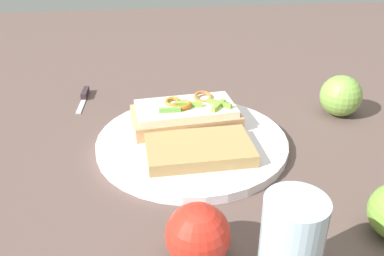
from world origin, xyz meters
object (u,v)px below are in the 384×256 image
Objects in this scene: apple_1 at (341,96)px; sandwich at (186,115)px; bread_slice_side at (199,149)px; plate at (192,142)px; apple_0 at (198,235)px; knife at (84,97)px; drinking_glass at (290,248)px.

sandwich is at bearing -173.48° from apple_1.
bread_slice_side is (0.01, -0.10, -0.01)m from sandwich.
apple_0 is (-0.02, -0.25, 0.03)m from plate.
knife is at bearing 125.23° from bread_slice_side.
apple_0 is at bearing 148.01° from drinking_glass.
apple_0 reaches higher than sandwich.
sandwich is 1.18× the size of bread_slice_side.
knife is at bearing 110.62° from apple_0.
apple_1 reaches higher than apple_0.
sandwich is at bearing 93.33° from bread_slice_side.
plate is at bearing 93.60° from bread_slice_side.
bread_slice_side is 2.19× the size of apple_0.
apple_0 is at bearing 24.59° from knife.
plate is 2.65× the size of drinking_glass.
bread_slice_side is at bearing 81.85° from apple_0.
bread_slice_side is (0.01, -0.05, 0.02)m from plate.
sandwich is 0.26m from knife.
plate is 4.26× the size of apple_0.
apple_1 is at bearing 46.87° from apple_0.
apple_1 reaches higher than bread_slice_side.
apple_1 reaches higher than plate.
bread_slice_side is 1.53× the size of knife.
knife is at bearing 133.86° from sandwich.
plate is at bearing 46.94° from knife.
knife is (-0.18, 0.47, -0.03)m from apple_0.
bread_slice_side reaches higher than plate.
bread_slice_side is 1.36× the size of drinking_glass.
knife is (-0.26, 0.52, -0.05)m from drinking_glass.
plate is 0.31m from apple_1.
drinking_glass is at bearing -79.84° from bread_slice_side.
apple_0 is 0.50m from knife.
drinking_glass is 0.59m from knife.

